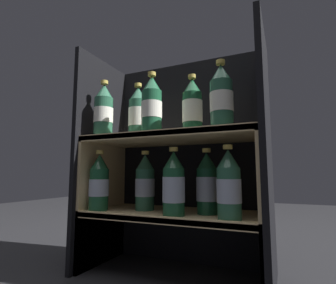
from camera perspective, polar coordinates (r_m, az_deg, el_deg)
The scene contains 15 objects.
fridge_back_wall at distance 1.20m, azimuth 4.21°, elevation -3.62°, with size 0.72×0.02×0.90m, color black.
fridge_side_left at distance 1.22m, azimuth -14.29°, elevation -3.48°, with size 0.02×0.36×0.90m, color black.
fridge_side_right at distance 0.96m, azimuth 20.69°, elevation -2.34°, with size 0.02×0.36×0.90m, color black.
shelf_lower at distance 1.04m, azimuth 0.87°, elevation -17.22°, with size 0.68×0.32×0.24m.
shelf_upper at distance 1.03m, azimuth 0.91°, elevation -6.17°, with size 0.68×0.32×0.53m.
bottle_upper_front_0 at distance 1.12m, azimuth -13.86°, elevation 6.42°, with size 0.08×0.08×0.24m.
bottle_upper_front_1 at distance 1.00m, azimuth -3.58°, elevation 7.82°, with size 0.08×0.08×0.24m.
bottle_upper_front_2 at distance 0.91m, azimuth 11.55°, elevation 9.40°, with size 0.08×0.08×0.24m.
bottle_upper_back_0 at distance 1.13m, azimuth -6.62°, elevation 6.12°, with size 0.08×0.08×0.24m.
bottle_upper_back_1 at distance 1.03m, azimuth 5.31°, elevation 7.37°, with size 0.08×0.08×0.24m.
bottle_lower_front_0 at distance 1.10m, azimuth -14.79°, elevation -8.74°, with size 0.08×0.08×0.24m.
bottle_lower_front_1 at distance 0.93m, azimuth 1.24°, elevation -9.38°, with size 0.08×0.08×0.24m.
bottle_lower_front_2 at distance 0.87m, azimuth 13.10°, elevation -9.31°, with size 0.08×0.08×0.24m.
bottle_lower_back_0 at distance 1.08m, azimuth -5.03°, elevation -8.99°, with size 0.08×0.08×0.24m.
bottle_lower_back_1 at distance 0.98m, azimuth 8.48°, elevation -9.19°, with size 0.08×0.08×0.24m.
Camera 1 is at (0.40, -0.80, 0.38)m, focal length 28.00 mm.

